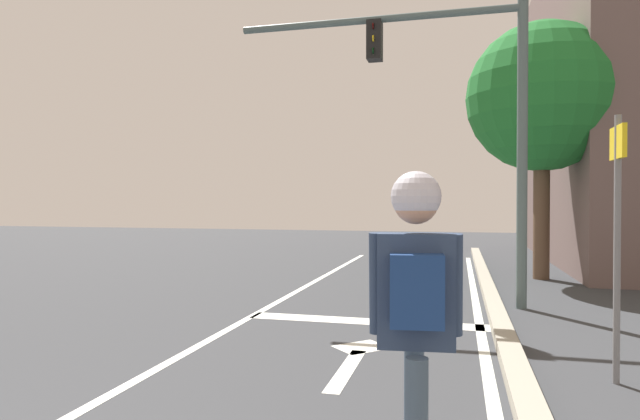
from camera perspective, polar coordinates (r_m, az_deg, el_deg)
The scene contains 10 objects.
lane_line_center at distance 7.31m, azimuth -9.53°, elevation -12.25°, with size 0.12×20.00×0.01m, color silver.
lane_line_curbside at distance 6.72m, azimuth 16.84°, elevation -13.45°, with size 0.12×20.00×0.01m, color silver.
stop_bar at distance 7.65m, azimuth 4.92°, elevation -11.64°, with size 3.33×0.40×0.01m, color silver.
lane_arrow_stem at distance 5.56m, azimuth 2.83°, elevation -16.48°, with size 0.16×1.40×0.01m, color silver.
lane_arrow_head at distance 6.36m, azimuth 4.42°, elevation -14.24°, with size 0.56×0.44×0.01m, color silver.
curb_strip at distance 6.72m, azimuth 19.03°, elevation -12.87°, with size 0.24×24.00×0.14m, color #A39D8C.
skater at distance 2.84m, azimuth 10.08°, elevation -8.63°, with size 0.48×0.64×1.75m.
traffic_signal_mast at distance 9.05m, azimuth 13.83°, elevation 12.28°, with size 4.69×0.34×5.10m.
street_sign_post at distance 5.59m, azimuth 28.93°, elevation 0.04°, with size 0.06×0.44×2.45m.
roadside_tree at distance 12.71m, azimuth 22.43°, elevation 10.86°, with size 3.18×3.18×5.49m.
Camera 1 is at (3.13, -0.51, 1.66)m, focal length 30.28 mm.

